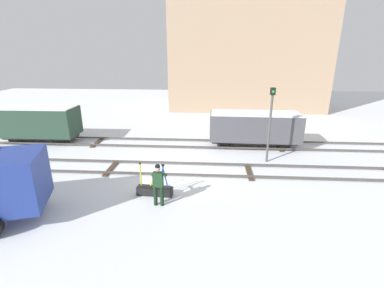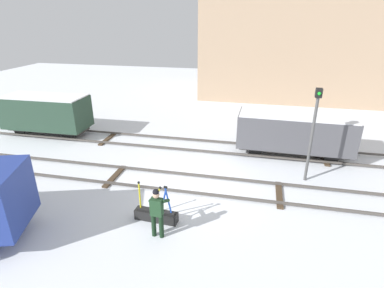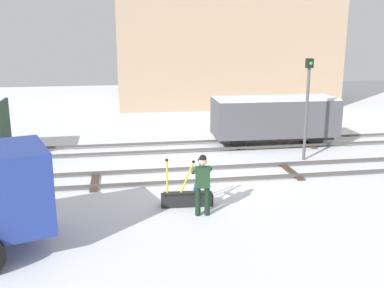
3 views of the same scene
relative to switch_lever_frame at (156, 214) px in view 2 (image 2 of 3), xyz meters
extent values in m
plane|color=silver|center=(0.73, 2.55, -0.25)|extent=(60.00, 60.00, 0.00)
cube|color=#4C4742|center=(0.73, 1.83, -0.12)|extent=(44.00, 0.07, 0.10)
cube|color=#4C4742|center=(0.73, 3.27, -0.12)|extent=(44.00, 0.07, 0.10)
cube|color=#423323|center=(-2.79, 2.55, -0.21)|extent=(0.24, 1.94, 0.08)
cube|color=#423323|center=(4.25, 2.55, -0.21)|extent=(0.24, 1.94, 0.08)
cube|color=#4C4742|center=(0.73, 5.88, -0.12)|extent=(44.00, 0.07, 0.10)
cube|color=#4C4742|center=(0.73, 7.32, -0.12)|extent=(44.00, 0.07, 0.10)
cube|color=#423323|center=(-5.14, 6.60, -0.21)|extent=(0.24, 1.94, 0.08)
cube|color=#423323|center=(6.60, 6.60, -0.21)|extent=(0.24, 1.94, 0.08)
cube|color=black|center=(0.00, 0.00, -0.07)|extent=(1.54, 0.45, 0.36)
cube|color=black|center=(0.00, 0.00, 0.14)|extent=(1.38, 0.28, 0.06)
cylinder|color=yellow|center=(-0.58, 0.04, 0.64)|extent=(0.07, 0.06, 1.05)
sphere|color=black|center=(-0.58, 0.04, 1.16)|extent=(0.09, 0.09, 0.09)
cylinder|color=yellow|center=(0.00, 0.00, 0.60)|extent=(0.44, 0.08, 1.00)
sphere|color=black|center=(0.19, -0.01, 1.09)|extent=(0.09, 0.09, 0.09)
cylinder|color=#1E47B7|center=(0.30, -0.02, 0.62)|extent=(0.28, 0.07, 1.04)
sphere|color=black|center=(0.41, -0.03, 1.14)|extent=(0.09, 0.09, 0.09)
cylinder|color=#1E47B7|center=(0.46, -0.03, 0.62)|extent=(0.27, 0.07, 1.04)
sphere|color=black|center=(0.35, -0.02, 1.14)|extent=(0.09, 0.09, 0.09)
cylinder|color=black|center=(0.18, -0.78, 0.16)|extent=(0.15, 0.15, 0.82)
cylinder|color=black|center=(0.44, -0.80, 0.16)|extent=(0.15, 0.15, 0.82)
cube|color=#1E3D23|center=(0.31, -0.79, 0.87)|extent=(0.39, 0.26, 0.58)
sphere|color=tan|center=(0.31, -0.79, 1.31)|extent=(0.22, 0.22, 0.22)
sphere|color=black|center=(0.31, -0.79, 1.40)|extent=(0.20, 0.20, 0.20)
cylinder|color=#1E3D23|center=(0.12, -0.52, 0.94)|extent=(0.14, 0.56, 0.30)
cylinder|color=#1E3D23|center=(0.54, -0.56, 0.97)|extent=(0.14, 0.54, 0.36)
cube|color=black|center=(-3.69, -1.71, 1.58)|extent=(0.58, 1.71, 0.76)
cylinder|color=#4C4C4C|center=(5.39, 4.08, 1.58)|extent=(0.12, 0.12, 3.66)
cube|color=black|center=(5.39, 4.08, 3.59)|extent=(0.24, 0.24, 0.36)
sphere|color=green|center=(5.39, 3.95, 3.59)|extent=(0.14, 0.14, 0.14)
cube|color=tan|center=(5.75, 19.50, 5.79)|extent=(15.14, 6.63, 12.08)
cube|color=#2D2B28|center=(-8.91, 6.60, 0.15)|extent=(4.64, 1.28, 0.20)
cube|color=#284233|center=(-8.91, 6.60, 1.15)|extent=(4.89, 2.08, 1.80)
cube|color=white|center=(-8.91, 6.60, 2.08)|extent=(4.80, 2.00, 0.06)
cylinder|color=black|center=(-10.48, 6.02, 0.10)|extent=(0.70, 0.11, 0.70)
cylinder|color=black|center=(-10.49, 7.13, 0.10)|extent=(0.70, 0.11, 0.70)
cylinder|color=black|center=(-7.32, 6.08, 0.10)|extent=(0.70, 0.11, 0.70)
cylinder|color=black|center=(-7.33, 7.18, 0.10)|extent=(0.70, 0.11, 0.70)
cube|color=#2D2B28|center=(5.02, 6.60, 0.15)|extent=(5.25, 1.31, 0.20)
cube|color=#4C4C51|center=(5.02, 6.60, 1.06)|extent=(5.54, 2.10, 1.62)
cube|color=white|center=(5.02, 6.60, 1.90)|extent=(5.43, 2.02, 0.06)
cylinder|color=black|center=(3.22, 6.10, 0.10)|extent=(0.70, 0.12, 0.70)
cylinder|color=black|center=(3.24, 7.18, 0.10)|extent=(0.70, 0.12, 0.70)
cylinder|color=black|center=(6.79, 6.02, 0.10)|extent=(0.70, 0.12, 0.70)
cylinder|color=black|center=(6.82, 7.10, 0.10)|extent=(0.70, 0.12, 0.70)
camera|label=1|loc=(2.27, -10.33, 5.58)|focal=26.03mm
camera|label=2|loc=(3.10, -8.38, 6.36)|focal=28.72mm
camera|label=3|loc=(-1.90, -12.18, 4.67)|focal=41.66mm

